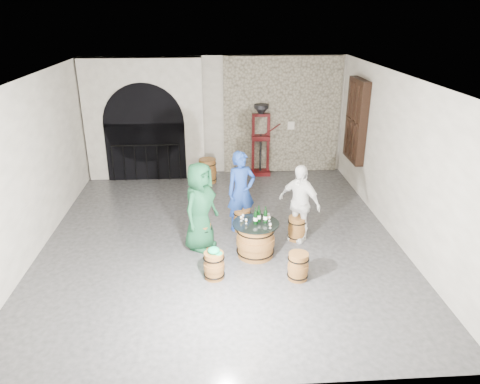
{
  "coord_description": "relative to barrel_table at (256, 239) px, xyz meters",
  "views": [
    {
      "loc": [
        -0.16,
        -8.28,
        4.36
      ],
      "look_at": [
        0.37,
        -0.18,
        1.05
      ],
      "focal_mm": 34.0,
      "sensor_mm": 36.0,
      "label": 1
    }
  ],
  "objects": [
    {
      "name": "stone_facing_panel",
      "position": [
        1.18,
        4.74,
        1.27
      ],
      "size": [
        3.2,
        0.12,
        3.18
      ],
      "primitive_type": "cube",
      "color": "gray",
      "rests_on": "ground"
    },
    {
      "name": "shuttered_window",
      "position": [
        2.75,
        3.2,
        1.47
      ],
      "size": [
        0.23,
        1.1,
        2.0
      ],
      "color": "black",
      "rests_on": "wall_right"
    },
    {
      "name": "barrel_stool_left",
      "position": [
        -1.0,
        0.38,
        -0.09
      ],
      "size": [
        0.37,
        0.37,
        0.49
      ],
      "color": "brown",
      "rests_on": "ground"
    },
    {
      "name": "tasting_glass_d",
      "position": [
        0.26,
        0.2,
        0.39
      ],
      "size": [
        0.05,
        0.05,
        0.1
      ],
      "primitive_type": null,
      "color": "#B17522",
      "rests_on": "barrel_table"
    },
    {
      "name": "arched_opening",
      "position": [
        -2.52,
        4.53,
        1.25
      ],
      "size": [
        3.1,
        0.6,
        3.19
      ],
      "color": "silver",
      "rests_on": "ground"
    },
    {
      "name": "barrel_table",
      "position": [
        0.0,
        0.0,
        0.0
      ],
      "size": [
        0.87,
        0.87,
        0.68
      ],
      "color": "brown",
      "rests_on": "ground"
    },
    {
      "name": "wine_bottle_right",
      "position": [
        0.06,
        0.06,
        0.47
      ],
      "size": [
        0.08,
        0.08,
        0.32
      ],
      "color": "black",
      "rests_on": "barrel_table"
    },
    {
      "name": "wall_left",
      "position": [
        -4.12,
        0.8,
        1.27
      ],
      "size": [
        0.0,
        8.0,
        8.0
      ],
      "primitive_type": "plane",
      "rotation": [
        1.57,
        0.0,
        1.57
      ],
      "color": "silver",
      "rests_on": "ground"
    },
    {
      "name": "wine_bottle_center",
      "position": [
        0.18,
        0.01,
        0.47
      ],
      "size": [
        0.08,
        0.08,
        0.32
      ],
      "color": "black",
      "rests_on": "barrel_table"
    },
    {
      "name": "wall_back",
      "position": [
        -0.62,
        4.8,
        1.27
      ],
      "size": [
        8.0,
        0.0,
        8.0
      ],
      "primitive_type": "plane",
      "rotation": [
        1.57,
        0.0,
        0.0
      ],
      "color": "silver",
      "rests_on": "ground"
    },
    {
      "name": "wall_right",
      "position": [
        2.88,
        0.8,
        1.27
      ],
      "size": [
        0.0,
        8.0,
        8.0
      ],
      "primitive_type": "plane",
      "rotation": [
        1.57,
        0.0,
        -1.57
      ],
      "color": "silver",
      "rests_on": "ground"
    },
    {
      "name": "person_white",
      "position": [
        0.92,
        0.6,
        0.46
      ],
      "size": [
        0.94,
        0.92,
        1.58
      ],
      "primitive_type": "imported",
      "rotation": [
        0.0,
        0.0,
        -0.75
      ],
      "color": "white",
      "rests_on": "ground"
    },
    {
      "name": "tasting_glass_f",
      "position": [
        -0.26,
        0.11,
        0.39
      ],
      "size": [
        0.05,
        0.05,
        0.1
      ],
      "primitive_type": null,
      "color": "#B17522",
      "rests_on": "barrel_table"
    },
    {
      "name": "barrel_stool_near_right",
      "position": [
        0.65,
        -0.85,
        -0.09
      ],
      "size": [
        0.37,
        0.37,
        0.49
      ],
      "color": "brown",
      "rests_on": "ground"
    },
    {
      "name": "person_green",
      "position": [
        -1.02,
        0.39,
        0.53
      ],
      "size": [
        0.94,
        1.01,
        1.73
      ],
      "primitive_type": "imported",
      "rotation": [
        0.0,
        0.0,
        0.96
      ],
      "color": "#134528",
      "rests_on": "ground"
    },
    {
      "name": "barrel_stool_near_left",
      "position": [
        -0.79,
        -0.72,
        -0.09
      ],
      "size": [
        0.37,
        0.37,
        0.49
      ],
      "color": "brown",
      "rests_on": "ground"
    },
    {
      "name": "tasting_glass_c",
      "position": [
        -0.22,
        0.18,
        0.39
      ],
      "size": [
        0.05,
        0.05,
        0.1
      ],
      "primitive_type": null,
      "color": "#B17522",
      "rests_on": "barrel_table"
    },
    {
      "name": "side_barrel",
      "position": [
        -0.9,
        3.96,
        -0.02
      ],
      "size": [
        0.48,
        0.48,
        0.64
      ],
      "rotation": [
        0.0,
        0.0,
        0.03
      ],
      "color": "brown",
      "rests_on": "ground"
    },
    {
      "name": "tasting_glass_b",
      "position": [
        0.26,
        0.07,
        0.39
      ],
      "size": [
        0.05,
        0.05,
        0.1
      ],
      "primitive_type": null,
      "color": "#B17522",
      "rests_on": "barrel_table"
    },
    {
      "name": "ceiling",
      "position": [
        -0.62,
        0.8,
        2.87
      ],
      "size": [
        8.0,
        8.0,
        0.0
      ],
      "primitive_type": "plane",
      "rotation": [
        3.14,
        0.0,
        0.0
      ],
      "color": "beige",
      "rests_on": "wall_back"
    },
    {
      "name": "ground",
      "position": [
        -0.62,
        0.8,
        -0.33
      ],
      "size": [
        8.0,
        8.0,
        0.0
      ],
      "primitive_type": "plane",
      "color": "#2D2D30",
      "rests_on": "ground"
    },
    {
      "name": "control_box",
      "position": [
        1.43,
        4.66,
        1.02
      ],
      "size": [
        0.18,
        0.1,
        0.22
      ],
      "primitive_type": "cube",
      "color": "silver",
      "rests_on": "wall_back"
    },
    {
      "name": "tasting_glass_e",
      "position": [
        0.24,
        -0.22,
        0.39
      ],
      "size": [
        0.05,
        0.05,
        0.1
      ],
      "primitive_type": null,
      "color": "#B17522",
      "rests_on": "barrel_table"
    },
    {
      "name": "wine_bottle_left",
      "position": [
        -0.01,
        -0.03,
        0.47
      ],
      "size": [
        0.08,
        0.08,
        0.32
      ],
      "color": "black",
      "rests_on": "barrel_table"
    },
    {
      "name": "wall_front",
      "position": [
        -0.62,
        -3.2,
        1.27
      ],
      "size": [
        8.0,
        0.0,
        8.0
      ],
      "primitive_type": "plane",
      "rotation": [
        -1.57,
        0.0,
        0.0
      ],
      "color": "silver",
      "rests_on": "ground"
    },
    {
      "name": "green_cap",
      "position": [
        -0.78,
        -0.72,
        0.2
      ],
      "size": [
        0.25,
        0.21,
        0.11
      ],
      "color": "#0E9A5F",
      "rests_on": "barrel_stool_near_left"
    },
    {
      "name": "tasting_glass_a",
      "position": [
        -0.18,
        -0.01,
        0.39
      ],
      "size": [
        0.05,
        0.05,
        0.1
      ],
      "primitive_type": null,
      "color": "#B17522",
      "rests_on": "barrel_table"
    },
    {
      "name": "corking_press",
      "position": [
        0.58,
        4.5,
        0.81
      ],
      "size": [
        0.8,
        0.44,
        1.96
      ],
      "rotation": [
        0.0,
        0.0,
        -0.02
      ],
      "color": "#490C0D",
      "rests_on": "ground"
    },
    {
      "name": "person_blue",
      "position": [
        -0.19,
        1.13,
        0.52
      ],
      "size": [
        0.72,
        0.6,
        1.7
      ],
      "primitive_type": "imported",
      "rotation": [
        0.0,
        0.0,
        0.36
      ],
      "color": "navy",
      "rests_on": "ground"
    },
    {
      "name": "barrel_stool_far",
      "position": [
        -0.18,
        1.05,
        -0.09
      ],
      "size": [
        0.37,
        0.37,
        0.49
      ],
      "color": "brown",
      "rests_on": "ground"
    },
    {
      "name": "barrel_stool_right",
      "position": [
        0.89,
        0.59,
        -0.09
      ],
      "size": [
        0.37,
        0.37,
        0.49
      ],
      "color": "brown",
      "rests_on": "ground"
    }
  ]
}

